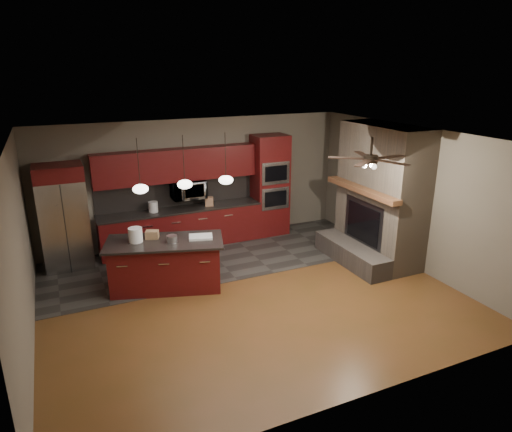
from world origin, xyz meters
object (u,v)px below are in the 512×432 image
kitchen_island (166,264)px  counter_bucket (153,207)px  refrigerator (64,217)px  oven_tower (270,186)px  white_bucket (135,235)px  counter_box (209,201)px  paint_can (172,239)px  cardboard_box (152,235)px  microwave (188,189)px  paint_tray (201,237)px

kitchen_island → counter_bucket: (0.20, 1.82, 0.55)m
refrigerator → oven_tower: bearing=0.9°
kitchen_island → white_bucket: size_ratio=8.62×
counter_box → oven_tower: bearing=19.1°
white_bucket → paint_can: white_bucket is taller
paint_can → cardboard_box: size_ratio=0.82×
paint_can → microwave: bearing=65.9°
paint_can → paint_tray: size_ratio=0.44×
oven_tower → counter_bucket: size_ratio=10.47×
oven_tower → white_bucket: size_ratio=9.11×
oven_tower → cardboard_box: bearing=-153.0°
microwave → white_bucket: size_ratio=2.80×
paint_can → paint_tray: paint_can is taller
white_bucket → cardboard_box: bearing=10.6°
oven_tower → counter_box: oven_tower is taller
counter_box → refrigerator: bearing=-161.9°
counter_bucket → counter_box: bearing=-2.3°
counter_box → paint_tray: bearing=-95.6°
white_bucket → kitchen_island: bearing=-18.8°
paint_tray → oven_tower: bearing=56.0°
kitchen_island → paint_can: 0.54m
paint_can → paint_tray: 0.52m
microwave → kitchen_island: bearing=-118.2°
kitchen_island → microwave: bearing=78.6°
oven_tower → cardboard_box: (-3.14, -1.60, -0.20)m
microwave → paint_can: bearing=-114.1°
microwave → counter_box: bearing=-12.7°
microwave → white_bucket: microwave is taller
white_bucket → paint_can: (0.58, -0.28, -0.07)m
cardboard_box → oven_tower: bearing=48.8°
microwave → refrigerator: (-2.57, -0.13, -0.25)m
paint_tray → counter_bucket: counter_bucket is taller
white_bucket → counter_bucket: 1.79m
cardboard_box → counter_bucket: counter_bucket is taller
refrigerator → cardboard_box: refrigerator is taller
cardboard_box → counter_box: 2.24m
paint_tray → cardboard_box: bearing=172.9°
refrigerator → counter_box: bearing=0.6°
kitchen_island → paint_tray: paint_tray is taller
microwave → kitchen_island: 2.28m
white_bucket → counter_box: size_ratio=1.31×
microwave → cardboard_box: 2.05m
refrigerator → counter_bucket: 1.78m
paint_tray → paint_can: bearing=-165.1°
paint_can → kitchen_island: bearing=134.1°
white_bucket → counter_bucket: size_ratio=1.15×
microwave → counter_bucket: microwave is taller
kitchen_island → white_bucket: (-0.47, 0.16, 0.59)m
refrigerator → cardboard_box: size_ratio=9.28×
paint_tray → kitchen_island: bearing=-175.3°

